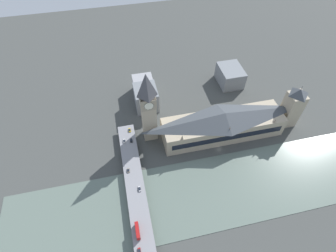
{
  "coord_description": "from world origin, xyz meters",
  "views": [
    {
      "loc": [
        -122.36,
        74.26,
        192.5
      ],
      "look_at": [
        22.14,
        41.67,
        18.13
      ],
      "focal_mm": 28.0,
      "sensor_mm": 36.0,
      "label": 1
    }
  ],
  "objects_px": {
    "car_southbound_tail": "(140,189)",
    "car_southbound_lead": "(131,140)",
    "parliament_hall": "(223,124)",
    "car_northbound_tail": "(124,141)",
    "car_northbound_lead": "(130,130)",
    "car_northbound_mid": "(128,170)",
    "car_southbound_mid": "(139,251)",
    "road_bridge": "(138,204)",
    "double_decker_bus_mid": "(138,231)",
    "victoria_tower": "(292,107)",
    "clock_tower": "(148,107)"
  },
  "relations": [
    {
      "from": "car_southbound_tail",
      "to": "car_southbound_lead",
      "type": "bearing_deg",
      "value": 0.23
    },
    {
      "from": "parliament_hall",
      "to": "car_northbound_tail",
      "type": "bearing_deg",
      "value": 86.11
    },
    {
      "from": "car_northbound_lead",
      "to": "car_northbound_mid",
      "type": "relative_size",
      "value": 1.08
    },
    {
      "from": "car_northbound_tail",
      "to": "car_southbound_mid",
      "type": "relative_size",
      "value": 1.04
    },
    {
      "from": "parliament_hall",
      "to": "car_southbound_mid",
      "type": "xyz_separation_m",
      "value": [
        -87.23,
        90.0,
        -7.06
      ]
    },
    {
      "from": "road_bridge",
      "to": "car_southbound_tail",
      "type": "distance_m",
      "value": 11.84
    },
    {
      "from": "car_northbound_lead",
      "to": "car_northbound_tail",
      "type": "distance_m",
      "value": 12.95
    },
    {
      "from": "car_northbound_tail",
      "to": "car_southbound_tail",
      "type": "bearing_deg",
      "value": -172.83
    },
    {
      "from": "car_southbound_lead",
      "to": "car_southbound_mid",
      "type": "bearing_deg",
      "value": 175.81
    },
    {
      "from": "double_decker_bus_mid",
      "to": "car_northbound_lead",
      "type": "xyz_separation_m",
      "value": [
        92.14,
        -6.16,
        -2.02
      ]
    },
    {
      "from": "victoria_tower",
      "to": "car_northbound_lead",
      "type": "xyz_separation_m",
      "value": [
        17.4,
        148.95,
        -14.36
      ]
    },
    {
      "from": "parliament_hall",
      "to": "car_southbound_lead",
      "type": "bearing_deg",
      "value": 86.4
    },
    {
      "from": "clock_tower",
      "to": "parliament_hall",
      "type": "bearing_deg",
      "value": -101.22
    },
    {
      "from": "road_bridge",
      "to": "double_decker_bus_mid",
      "type": "distance_m",
      "value": 21.18
    },
    {
      "from": "car_northbound_lead",
      "to": "car_southbound_lead",
      "type": "relative_size",
      "value": 0.95
    },
    {
      "from": "car_southbound_lead",
      "to": "car_southbound_tail",
      "type": "bearing_deg",
      "value": -179.77
    },
    {
      "from": "clock_tower",
      "to": "car_northbound_tail",
      "type": "height_order",
      "value": "clock_tower"
    },
    {
      "from": "victoria_tower",
      "to": "car_northbound_mid",
      "type": "bearing_deg",
      "value": 99.02
    },
    {
      "from": "car_northbound_mid",
      "to": "car_southbound_mid",
      "type": "height_order",
      "value": "car_southbound_mid"
    },
    {
      "from": "victoria_tower",
      "to": "double_decker_bus_mid",
      "type": "relative_size",
      "value": 4.06
    },
    {
      "from": "car_northbound_tail",
      "to": "car_southbound_lead",
      "type": "distance_m",
      "value": 6.01
    },
    {
      "from": "victoria_tower",
      "to": "car_southbound_lead",
      "type": "relative_size",
      "value": 10.33
    },
    {
      "from": "road_bridge",
      "to": "parliament_hall",
      "type": "bearing_deg",
      "value": -57.89
    },
    {
      "from": "clock_tower",
      "to": "car_northbound_mid",
      "type": "relative_size",
      "value": 18.13
    },
    {
      "from": "car_northbound_tail",
      "to": "car_northbound_mid",
      "type": "bearing_deg",
      "value": 179.42
    },
    {
      "from": "clock_tower",
      "to": "double_decker_bus_mid",
      "type": "bearing_deg",
      "value": 164.48
    },
    {
      "from": "car_northbound_mid",
      "to": "car_southbound_mid",
      "type": "xyz_separation_m",
      "value": [
        -62.62,
        0.51,
        0.05
      ]
    },
    {
      "from": "parliament_hall",
      "to": "road_bridge",
      "type": "bearing_deg",
      "value": 122.11
    },
    {
      "from": "clock_tower",
      "to": "victoria_tower",
      "type": "bearing_deg",
      "value": -95.6
    },
    {
      "from": "parliament_hall",
      "to": "car_northbound_lead",
      "type": "height_order",
      "value": "parliament_hall"
    },
    {
      "from": "parliament_hall",
      "to": "car_southbound_mid",
      "type": "bearing_deg",
      "value": 134.1
    },
    {
      "from": "victoria_tower",
      "to": "car_southbound_mid",
      "type": "distance_m",
      "value": 179.27
    },
    {
      "from": "car_northbound_tail",
      "to": "car_southbound_lead",
      "type": "xyz_separation_m",
      "value": [
        -0.83,
        -5.96,
        0.03
      ]
    },
    {
      "from": "parliament_hall",
      "to": "double_decker_bus_mid",
      "type": "relative_size",
      "value": 9.58
    },
    {
      "from": "road_bridge",
      "to": "double_decker_bus_mid",
      "type": "relative_size",
      "value": 13.65
    },
    {
      "from": "car_northbound_tail",
      "to": "car_southbound_lead",
      "type": "height_order",
      "value": "car_southbound_lead"
    },
    {
      "from": "parliament_hall",
      "to": "car_southbound_tail",
      "type": "relative_size",
      "value": 24.34
    },
    {
      "from": "parliament_hall",
      "to": "victoria_tower",
      "type": "bearing_deg",
      "value": -89.96
    },
    {
      "from": "car_southbound_tail",
      "to": "victoria_tower",
      "type": "bearing_deg",
      "value": -73.95
    },
    {
      "from": "parliament_hall",
      "to": "car_southbound_tail",
      "type": "height_order",
      "value": "parliament_hall"
    },
    {
      "from": "road_bridge",
      "to": "car_northbound_mid",
      "type": "distance_m",
      "value": 29.7
    },
    {
      "from": "car_southbound_mid",
      "to": "car_southbound_tail",
      "type": "bearing_deg",
      "value": -8.92
    },
    {
      "from": "victoria_tower",
      "to": "road_bridge",
      "type": "height_order",
      "value": "victoria_tower"
    },
    {
      "from": "double_decker_bus_mid",
      "to": "car_northbound_lead",
      "type": "distance_m",
      "value": 92.37
    },
    {
      "from": "victoria_tower",
      "to": "car_northbound_mid",
      "type": "height_order",
      "value": "victoria_tower"
    },
    {
      "from": "parliament_hall",
      "to": "car_northbound_mid",
      "type": "height_order",
      "value": "parliament_hall"
    },
    {
      "from": "clock_tower",
      "to": "car_northbound_tail",
      "type": "relative_size",
      "value": 17.89
    },
    {
      "from": "car_southbound_mid",
      "to": "car_southbound_lead",
      "type": "bearing_deg",
      "value": -4.19
    },
    {
      "from": "victoria_tower",
      "to": "car_southbound_mid",
      "type": "bearing_deg",
      "value": 119.24
    },
    {
      "from": "parliament_hall",
      "to": "car_northbound_mid",
      "type": "relative_size",
      "value": 27.62
    }
  ]
}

